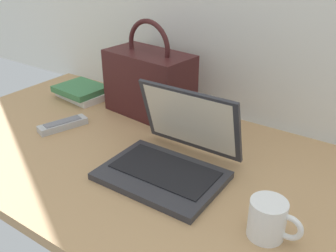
{
  "coord_description": "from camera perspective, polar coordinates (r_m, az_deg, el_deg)",
  "views": [
    {
      "loc": [
        0.52,
        -0.72,
        0.59
      ],
      "look_at": [
        0.02,
        0.0,
        0.15
      ],
      "focal_mm": 39.88,
      "sensor_mm": 36.0,
      "label": 1
    }
  ],
  "objects": [
    {
      "name": "remote_control_far",
      "position": [
        1.27,
        -15.75,
        0.2
      ],
      "size": [
        0.09,
        0.17,
        0.02
      ],
      "color": "#B7B7B7",
      "rests_on": "desk"
    },
    {
      "name": "coffee_mug",
      "position": [
        0.82,
        15.14,
        -13.56
      ],
      "size": [
        0.11,
        0.08,
        0.09
      ],
      "color": "white",
      "rests_on": "desk"
    },
    {
      "name": "desk",
      "position": [
        1.06,
        -1.05,
        -6.22
      ],
      "size": [
        1.6,
        0.76,
        0.03
      ],
      "color": "tan",
      "rests_on": "ground"
    },
    {
      "name": "handbag",
      "position": [
        1.3,
        -2.85,
        6.73
      ],
      "size": [
        0.31,
        0.19,
        0.33
      ],
      "color": "#3F1919",
      "rests_on": "desk"
    },
    {
      "name": "book_stack",
      "position": [
        1.5,
        -13.16,
        5.13
      ],
      "size": [
        0.21,
        0.17,
        0.05
      ],
      "color": "silver",
      "rests_on": "desk"
    },
    {
      "name": "laptop",
      "position": [
        0.99,
        0.55,
        -4.55
      ],
      "size": [
        0.31,
        0.28,
        0.21
      ],
      "color": "#2D2D33",
      "rests_on": "desk"
    }
  ]
}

